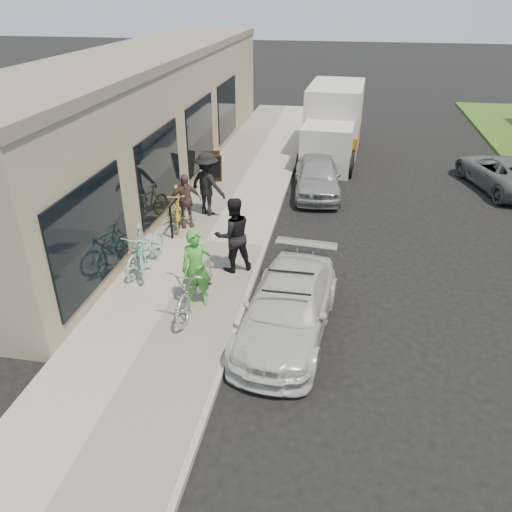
{
  "coord_description": "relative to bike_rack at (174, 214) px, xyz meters",
  "views": [
    {
      "loc": [
        1.34,
        -8.23,
        5.98
      ],
      "look_at": [
        -0.27,
        0.75,
        1.05
      ],
      "focal_mm": 35.0,
      "sensor_mm": 36.0,
      "label": 1
    }
  ],
  "objects": [
    {
      "name": "ground",
      "position": [
        2.91,
        -3.27,
        -0.7
      ],
      "size": [
        120.0,
        120.0,
        0.0
      ],
      "primitive_type": "plane",
      "color": "black",
      "rests_on": "ground"
    },
    {
      "name": "sidewalk",
      "position": [
        0.91,
        -0.27,
        -0.62
      ],
      "size": [
        3.0,
        34.0,
        0.15
      ],
      "primitive_type": "cube",
      "color": "#A29C91",
      "rests_on": "ground"
    },
    {
      "name": "curb",
      "position": [
        2.46,
        -0.27,
        -0.63
      ],
      "size": [
        0.12,
        34.0,
        0.13
      ],
      "primitive_type": "cube",
      "color": "#A09992",
      "rests_on": "ground"
    },
    {
      "name": "storefront",
      "position": [
        -2.33,
        4.72,
        1.42
      ],
      "size": [
        3.6,
        20.0,
        4.22
      ],
      "color": "tan",
      "rests_on": "ground"
    },
    {
      "name": "bike_rack",
      "position": [
        0.0,
        0.0,
        0.0
      ],
      "size": [
        0.08,
        0.65,
        0.91
      ],
      "rotation": [
        0.0,
        0.0,
        0.03
      ],
      "color": "black",
      "rests_on": "sidewalk"
    },
    {
      "name": "sandwich_board",
      "position": [
        -0.03,
        4.13,
        -0.06
      ],
      "size": [
        0.76,
        0.76,
        0.96
      ],
      "rotation": [
        0.0,
        0.0,
        0.37
      ],
      "color": "#321E0E",
      "rests_on": "sidewalk"
    },
    {
      "name": "sedan_white",
      "position": [
        3.46,
        -3.56,
        -0.13
      ],
      "size": [
        1.94,
        4.03,
        1.17
      ],
      "rotation": [
        0.0,
        0.0,
        -0.09
      ],
      "color": "silver",
      "rests_on": "ground"
    },
    {
      "name": "sedan_silver",
      "position": [
        3.49,
        4.04,
        -0.1
      ],
      "size": [
        1.75,
        3.65,
        1.2
      ],
      "primitive_type": "imported",
      "rotation": [
        0.0,
        0.0,
        0.09
      ],
      "color": "#A3A3A9",
      "rests_on": "ground"
    },
    {
      "name": "moving_truck",
      "position": [
        3.76,
        8.45,
        0.48
      ],
      "size": [
        2.29,
        5.49,
        2.65
      ],
      "rotation": [
        0.0,
        0.0,
        -0.05
      ],
      "color": "silver",
      "rests_on": "ground"
    },
    {
      "name": "far_car_gray",
      "position": [
        9.52,
        5.61,
        -0.15
      ],
      "size": [
        2.84,
        4.3,
        1.1
      ],
      "primitive_type": "imported",
      "rotation": [
        0.0,
        0.0,
        3.42
      ],
      "color": "#595C5E",
      "rests_on": "ground"
    },
    {
      "name": "tandem_bike",
      "position": [
        1.53,
        -3.27,
        -0.0
      ],
      "size": [
        0.81,
        2.12,
        1.1
      ],
      "primitive_type": "imported",
      "rotation": [
        0.0,
        0.0,
        -0.04
      ],
      "color": "silver",
      "rests_on": "sidewalk"
    },
    {
      "name": "woman_rider",
      "position": [
        1.53,
        -3.13,
        0.28
      ],
      "size": [
        0.71,
        0.6,
        1.66
      ],
      "primitive_type": "imported",
      "rotation": [
        0.0,
        0.0,
        0.39
      ],
      "color": "green",
      "rests_on": "sidewalk"
    },
    {
      "name": "man_standing",
      "position": [
        1.95,
        -1.6,
        0.34
      ],
      "size": [
        1.08,
        1.02,
        1.78
      ],
      "primitive_type": "imported",
      "rotation": [
        0.0,
        0.0,
        3.67
      ],
      "color": "black",
      "rests_on": "sidewalk"
    },
    {
      "name": "cruiser_bike_a",
      "position": [
        -0.14,
        -2.01,
        -0.04
      ],
      "size": [
        1.1,
        1.76,
        1.02
      ],
      "primitive_type": "imported",
      "rotation": [
        0.0,
        0.0,
        0.39
      ],
      "color": "#87C9C1",
      "rests_on": "sidewalk"
    },
    {
      "name": "cruiser_bike_b",
      "position": [
        -0.08,
        -1.85,
        -0.08
      ],
      "size": [
        0.81,
        1.85,
        0.94
      ],
      "primitive_type": "imported",
      "rotation": [
        0.0,
        0.0,
        -0.1
      ],
      "color": "#87C9C1",
      "rests_on": "sidewalk"
    },
    {
      "name": "cruiser_bike_c",
      "position": [
        -0.13,
        0.61,
        -0.04
      ],
      "size": [
        0.99,
        1.77,
        1.02
      ],
      "primitive_type": "imported",
      "rotation": [
        0.0,
        0.0,
        0.32
      ],
      "color": "gold",
      "rests_on": "sidewalk"
    },
    {
      "name": "bystander_a",
      "position": [
        0.54,
        1.44,
        0.36
      ],
      "size": [
        1.35,
        1.13,
        1.82
      ],
      "primitive_type": "imported",
      "rotation": [
        0.0,
        0.0,
        2.68
      ],
      "color": "black",
      "rests_on": "sidewalk"
    },
    {
      "name": "bystander_b",
      "position": [
        0.15,
        0.52,
        0.2
      ],
      "size": [
        0.94,
        0.74,
        1.49
      ],
      "primitive_type": "imported",
      "rotation": [
        0.0,
        0.0,
        0.51
      ],
      "color": "brown",
      "rests_on": "sidewalk"
    }
  ]
}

